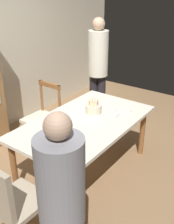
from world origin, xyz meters
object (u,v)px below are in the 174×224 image
Objects in this scene: chair_spindle_back at (43,118)px; person_celebrant at (62,203)px; person_guest at (98,66)px; plate_far_side at (65,118)px; birthday_cake at (94,109)px; plate_near_celebrant at (75,144)px; dining_table at (85,127)px; plate_near_guest at (123,110)px; chair_upholstered at (9,200)px.

person_celebrant is at bearing -131.56° from chair_spindle_back.
person_guest is (2.55, 1.42, 0.12)m from person_celebrant.
birthday_cake is at bearing -31.99° from plate_far_side.
person_celebrant reaches higher than plate_near_celebrant.
dining_table is 1.01× the size of person_guest.
dining_table is 1.54m from person_celebrant.
birthday_cake is 0.40m from plate_near_guest.
plate_far_side is 1.42m from person_guest.
person_celebrant reaches higher than plate_near_guest.
plate_near_guest is at bearing -3.01° from chair_upholstered.
plate_far_side is 0.14× the size of person_celebrant.
chair_spindle_back is at bearing 97.91° from birthday_cake.
person_guest reaches higher than plate_near_celebrant.
plate_near_guest is at bearing -36.83° from plate_far_side.
birthday_cake is (0.23, 0.03, 0.13)m from dining_table.
person_guest reaches higher than plate_near_guest.
birthday_cake is 1.21m from person_guest.
plate_far_side is 0.77m from plate_near_guest.
dining_table is at bearing -172.32° from birthday_cake.
plate_far_side is 1.26m from chair_upholstered.
dining_table is 0.27m from birthday_cake.
person_guest reaches higher than dining_table.
chair_upholstered is (-1.51, -0.17, -0.25)m from birthday_cake.
plate_near_celebrant is 1.00× the size of plate_near_guest.
person_guest is (1.33, 0.42, 0.28)m from plate_far_side.
dining_table is at bearing 25.48° from plate_near_celebrant.
dining_table is 8.05× the size of plate_near_guest.
person_guest reaches higher than chair_upholstered.
chair_upholstered is (-1.81, 0.09, -0.20)m from plate_near_guest.
birthday_cake is 1.27× the size of plate_far_side.
chair_upholstered is 0.73m from person_celebrant.
chair_spindle_back is (-0.11, 0.80, -0.32)m from birthday_cake.
plate_far_side is at bearing -109.18° from chair_spindle_back.
plate_near_guest is at bearing 16.46° from person_celebrant.
plate_near_celebrant is (-0.72, -0.26, -0.05)m from birthday_cake.
plate_near_celebrant is at bearing 33.54° from person_celebrant.
plate_near_guest is at bearing -41.44° from birthday_cake.
chair_upholstered is 0.61× the size of person_celebrant.
birthday_cake is at bearing -148.61° from person_guest.
dining_table is 8.05× the size of plate_far_side.
plate_near_guest is 0.23× the size of chair_upholstered.
person_guest is (1.73, 0.88, 0.28)m from plate_near_celebrant.
dining_table is 8.05× the size of plate_near_celebrant.
birthday_cake reaches higher than plate_near_celebrant.
dining_table is at bearing 156.40° from plate_near_guest.
birthday_cake reaches higher than plate_near_guest.
plate_near_guest is at bearing 0.00° from plate_near_celebrant.
person_celebrant is at bearing -149.31° from dining_table.
chair_spindle_back is at bearing 34.86° from chair_upholstered.
person_guest is (1.24, 0.65, 0.36)m from dining_table.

